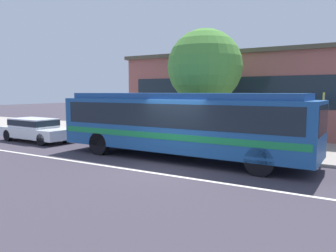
% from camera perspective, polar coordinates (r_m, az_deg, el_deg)
% --- Properties ---
extents(ground_plane, '(120.00, 120.00, 0.00)m').
position_cam_1_polar(ground_plane, '(12.16, -0.27, -7.31)').
color(ground_plane, '#3C3641').
extents(sidewalk_slab, '(60.00, 8.00, 0.12)m').
position_cam_1_polar(sidewalk_slab, '(18.52, 11.20, -2.66)').
color(sidewalk_slab, '#A2978D').
rests_on(sidewalk_slab, ground_plane).
extents(lane_stripe_center, '(56.00, 0.16, 0.01)m').
position_cam_1_polar(lane_stripe_center, '(11.50, -2.35, -8.08)').
color(lane_stripe_center, silver).
rests_on(lane_stripe_center, ground_plane).
extents(transit_bus, '(10.85, 2.64, 2.72)m').
position_cam_1_polar(transit_bus, '(13.65, 2.04, 0.89)').
color(transit_bus, '#1E5191').
rests_on(transit_bus, ground_plane).
extents(sedan_behind_bus, '(4.73, 1.96, 1.29)m').
position_cam_1_polar(sedan_behind_bus, '(20.02, -21.83, -0.42)').
color(sedan_behind_bus, white).
rests_on(sedan_behind_bus, ground_plane).
extents(pedestrian_waiting_near_sign, '(0.47, 0.47, 1.71)m').
position_cam_1_polar(pedestrian_waiting_near_sign, '(18.71, -3.45, 0.80)').
color(pedestrian_waiting_near_sign, '#2B353C').
rests_on(pedestrian_waiting_near_sign, sidewalk_slab).
extents(pedestrian_walking_along_curb, '(0.43, 0.43, 1.60)m').
position_cam_1_polar(pedestrian_walking_along_curb, '(16.86, -2.96, 0.01)').
color(pedestrian_walking_along_curb, '#735E54').
rests_on(pedestrian_walking_along_curb, sidewalk_slab).
extents(pedestrian_standing_by_tree, '(0.44, 0.44, 1.65)m').
position_cam_1_polar(pedestrian_standing_by_tree, '(13.97, 22.25, -1.53)').
color(pedestrian_standing_by_tree, '#7E6652').
rests_on(pedestrian_standing_by_tree, sidewalk_slab).
extents(bus_stop_sign, '(0.08, 0.44, 2.63)m').
position_cam_1_polar(bus_stop_sign, '(13.92, 25.03, 1.32)').
color(bus_stop_sign, gray).
rests_on(bus_stop_sign, sidewalk_slab).
extents(street_tree_near_stop, '(3.86, 3.86, 5.87)m').
position_cam_1_polar(street_tree_near_stop, '(17.48, 6.34, 10.03)').
color(street_tree_near_stop, brown).
rests_on(street_tree_near_stop, sidewalk_slab).
extents(station_building, '(21.83, 8.93, 5.23)m').
position_cam_1_polar(station_building, '(23.48, 21.59, 5.11)').
color(station_building, '#96544F').
rests_on(station_building, ground_plane).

